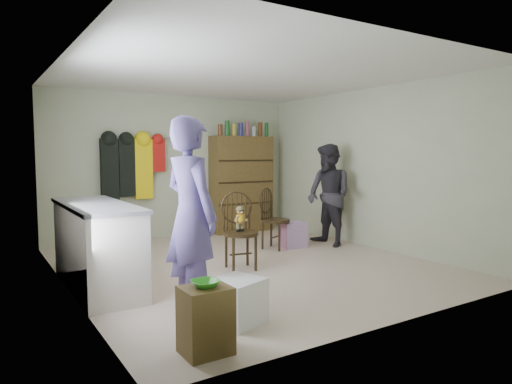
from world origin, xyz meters
TOP-DOWN VIEW (x-y plane):
  - ground_plane at (0.00, 0.00)m, footprint 5.00×5.00m
  - room_walls at (0.00, 0.53)m, footprint 5.00×5.00m
  - counter at (-1.95, 0.00)m, footprint 0.64×1.86m
  - stool at (-1.67, -2.15)m, footprint 0.35×0.30m
  - bowl at (-1.67, -2.15)m, footprint 0.21×0.21m
  - plastic_tub at (-1.17, -1.74)m, footprint 0.52×0.51m
  - chair_front at (-0.19, -0.10)m, footprint 0.52×0.52m
  - chair_far at (0.86, 0.69)m, footprint 0.57×0.57m
  - striped_bag at (1.20, 0.60)m, footprint 0.41×0.34m
  - person_left at (-1.38, -1.25)m, footprint 0.54×0.73m
  - person_right at (1.76, 0.40)m, footprint 0.63×0.81m
  - dresser at (1.25, 2.30)m, footprint 1.20×0.39m
  - coat_rack at (-0.83, 2.38)m, footprint 1.42×0.12m

SIDE VIEW (x-z plane):
  - ground_plane at x=0.00m, z-range 0.00..0.00m
  - plastic_tub at x=-1.17m, z-range 0.00..0.39m
  - striped_bag at x=1.20m, z-range 0.00..0.40m
  - stool at x=-1.67m, z-range 0.00..0.51m
  - counter at x=-1.95m, z-range 0.00..0.94m
  - chair_far at x=0.86m, z-range 0.03..0.99m
  - bowl at x=-1.67m, z-range 0.51..0.56m
  - chair_front at x=-0.19m, z-range 0.05..1.05m
  - person_right at x=1.76m, z-range 0.00..1.64m
  - person_left at x=-1.38m, z-range 0.00..1.83m
  - dresser at x=1.25m, z-range -0.12..1.95m
  - coat_rack at x=-0.83m, z-range 0.70..1.80m
  - room_walls at x=0.00m, z-range -0.92..4.08m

